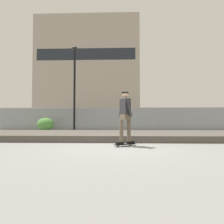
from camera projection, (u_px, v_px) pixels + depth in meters
The scene contains 9 objects.
ground_plane at pixel (116, 148), 6.12m from camera, with size 120.00×120.00×0.00m, color slate.
gravel_berm at pixel (117, 135), 9.16m from camera, with size 17.22×3.83×0.27m, color #4C473F.
skateboard at pixel (125, 145), 6.43m from camera, with size 0.79×0.58×0.07m.
skater at pixel (125, 114), 6.47m from camera, with size 0.67×0.62×1.82m.
chain_fence at pixel (117, 119), 15.36m from camera, with size 20.04×0.06×1.85m.
street_lamp at pixel (75, 78), 14.42m from camera, with size 0.44×0.44×6.53m.
parked_car_near at pixel (64, 120), 19.10m from camera, with size 4.50×2.15×1.66m.
library_building at pixel (91, 76), 47.80m from camera, with size 23.02×15.78×23.71m.
shrub_left at pixel (46, 124), 14.42m from camera, with size 1.30×1.06×1.00m.
Camera 1 is at (0.08, -6.16, 0.95)m, focal length 30.10 mm.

